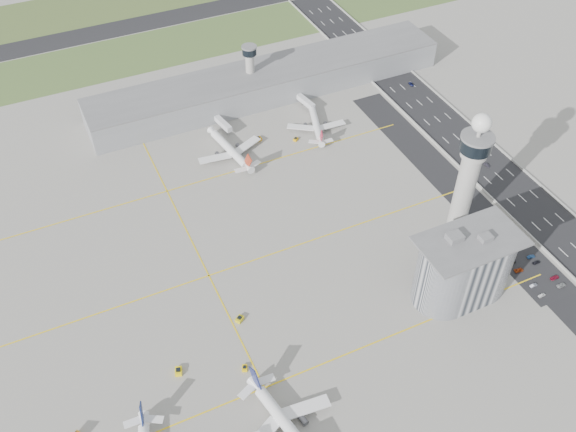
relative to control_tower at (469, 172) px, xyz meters
name	(u,v)px	position (x,y,z in m)	size (l,w,h in m)	color
ground	(323,294)	(-72.00, -8.00, -35.04)	(1000.00, 1000.00, 0.00)	#9B9991
grass_strip_0	(134,54)	(-92.00, 217.00, -35.00)	(480.00, 50.00, 0.08)	#375227
grass_strip_1	(106,5)	(-92.00, 292.00, -35.00)	(480.00, 60.00, 0.08)	#45592A
runway	(119,28)	(-92.00, 254.00, -34.98)	(480.00, 22.00, 0.10)	black
highway	(539,214)	(43.00, -8.00, -34.99)	(28.00, 500.00, 0.10)	black
barrier_left	(516,222)	(29.00, -8.00, -34.44)	(0.60, 500.00, 1.20)	#9E9E99
barrier_right	(562,204)	(57.00, -8.00, -34.44)	(0.60, 500.00, 1.20)	#9E9E99
landside_road	(511,244)	(18.00, -18.00, -35.00)	(18.00, 260.00, 0.08)	black
parking_lot	(525,263)	(16.00, -30.00, -34.99)	(20.00, 44.00, 0.10)	black
taxiway_line_h_0	(264,388)	(-112.00, -38.00, -35.04)	(260.00, 0.60, 0.01)	yellow
taxiway_line_h_1	(209,276)	(-112.00, 22.00, -35.04)	(260.00, 0.60, 0.01)	yellow
taxiway_line_h_2	(167,191)	(-112.00, 82.00, -35.04)	(260.00, 0.60, 0.01)	yellow
taxiway_line_v	(209,276)	(-112.00, 22.00, -35.04)	(0.60, 260.00, 0.01)	yellow
control_tower	(469,172)	(0.00, 0.00, 0.00)	(14.00, 14.00, 64.50)	#ADAAA5
secondary_tower	(250,67)	(-42.00, 142.00, -16.24)	(8.60, 8.60, 31.90)	#ADAAA5
admin_building	(464,266)	(-20.01, -30.00, -19.74)	(42.00, 24.00, 33.50)	#B2B2B7
terminal_pier	(268,81)	(-32.00, 140.00, -27.14)	(210.00, 32.00, 15.80)	gray
airplane_near_c	(287,421)	(-111.57, -56.58, -28.85)	(44.25, 37.62, 12.39)	white
airplane_far_a	(229,145)	(-73.38, 96.14, -29.01)	(43.06, 36.60, 12.06)	white
airplane_far_b	(316,120)	(-22.28, 97.27, -29.68)	(38.33, 32.58, 10.73)	white
jet_bridge_far_0	(217,120)	(-70.00, 124.00, -32.19)	(14.00, 3.00, 5.70)	silver
jet_bridge_far_1	(299,98)	(-20.00, 124.00, -32.19)	(14.00, 3.00, 5.70)	silver
tug_1	(178,371)	(-138.65, -18.36, -33.98)	(2.50, 3.64, 2.12)	yellow
tug_2	(245,368)	(-115.53, -27.48, -34.24)	(1.89, 2.75, 1.60)	#FBC704
tug_3	(240,319)	(-108.75, -5.55, -34.03)	(2.40, 3.49, 2.03)	gold
tug_4	(258,139)	(-55.38, 100.74, -34.00)	(2.46, 3.58, 2.08)	#D88900
tug_5	(296,139)	(-37.01, 92.25, -34.23)	(1.93, 2.80, 1.63)	#D79B0A
car_lot_0	(542,295)	(10.31, -47.41, -34.46)	(1.37, 3.39, 1.16)	white
car_lot_1	(534,285)	(10.74, -41.73, -34.46)	(1.22, 3.51, 1.16)	#9CA0B2
car_lot_2	(519,270)	(10.65, -32.33, -34.46)	(1.93, 4.19, 1.16)	#AF3D11
car_lot_3	(512,262)	(11.06, -27.55, -34.49)	(1.55, 3.81, 1.11)	black
car_lot_4	(499,248)	(11.24, -18.06, -34.41)	(1.49, 3.71, 1.26)	#19184A
car_lot_5	(491,243)	(9.88, -13.92, -34.39)	(1.37, 3.92, 1.29)	silver
car_lot_6	(561,285)	(21.38, -46.71, -34.45)	(1.95, 4.22, 1.17)	#9B9D9E
car_lot_7	(555,277)	(21.82, -42.17, -34.42)	(1.74, 4.28, 1.24)	maroon
car_lot_8	(536,262)	(20.54, -31.96, -34.44)	(1.43, 3.56, 1.21)	black
car_lot_9	(531,257)	(20.69, -28.35, -34.44)	(1.28, 3.66, 1.21)	navy
car_lot_10	(516,241)	(20.61, -18.05, -34.41)	(2.08, 4.51, 1.25)	white
car_lot_11	(513,237)	(21.30, -15.15, -34.43)	(1.71, 4.21, 1.22)	#A5A5A5
car_hw_1	(487,165)	(42.57, 31.34, -34.47)	(1.21, 3.48, 1.15)	#24212A
car_hw_2	(411,84)	(48.86, 111.82, -34.47)	(1.89, 4.09, 1.14)	#171D52
car_hw_4	(344,43)	(35.39, 171.35, -34.40)	(1.51, 3.76, 1.28)	gray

